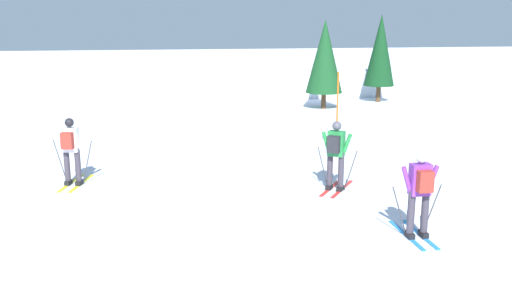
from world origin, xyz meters
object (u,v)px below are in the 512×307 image
at_px(skier_purple, 420,191).
at_px(trail_marker_pole, 337,114).
at_px(skier_green, 336,152).
at_px(conifer_far_left, 380,50).
at_px(conifer_far_right, 325,56).
at_px(skier_white, 71,148).

xyz_separation_m(skier_purple, trail_marker_pole, (0.33, 6.79, 0.31)).
height_order(skier_purple, skier_green, same).
bearing_deg(conifer_far_left, trail_marker_pole, -116.02).
bearing_deg(conifer_far_right, conifer_far_left, 27.22).
xyz_separation_m(skier_green, conifer_far_left, (6.06, 13.83, 1.51)).
relative_size(skier_purple, trail_marker_pole, 0.68).
xyz_separation_m(skier_purple, skier_green, (-0.72, 3.25, 0.00)).
height_order(skier_white, trail_marker_pole, trail_marker_pole).
relative_size(skier_white, skier_purple, 1.00).
height_order(skier_white, skier_purple, same).
height_order(skier_green, conifer_far_left, conifer_far_left).
height_order(trail_marker_pole, conifer_far_left, conifer_far_left).
bearing_deg(skier_white, skier_purple, -33.11).
distance_m(skier_green, trail_marker_pole, 3.71).
bearing_deg(skier_purple, trail_marker_pole, 87.25).
relative_size(skier_purple, conifer_far_left, 0.41).
bearing_deg(skier_purple, conifer_far_right, 81.87).
distance_m(skier_purple, conifer_far_left, 17.96).
height_order(skier_green, trail_marker_pole, trail_marker_pole).
height_order(skier_white, conifer_far_left, conifer_far_left).
distance_m(skier_white, skier_purple, 8.44).
distance_m(skier_green, conifer_far_left, 15.18).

